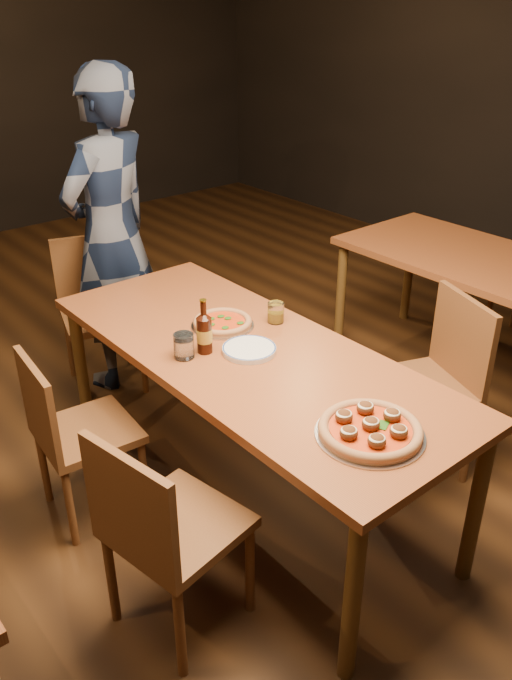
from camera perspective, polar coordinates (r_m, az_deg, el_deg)
ground at (r=3.19m, az=-0.59°, el=-12.83°), size 9.00×9.00×0.00m
room_shell at (r=2.43m, az=-0.82°, el=22.61°), size 9.00×9.00×9.00m
table_main at (r=2.80m, az=-0.66°, el=-2.20°), size 0.80×2.00×0.75m
table_right at (r=3.90m, az=21.19°, el=4.81°), size 0.80×2.00×0.75m
chair_main_nw at (r=2.39m, az=-6.76°, el=-15.44°), size 0.48×0.48×0.89m
chair_main_sw at (r=2.94m, az=-14.31°, el=-7.55°), size 0.43×0.43×0.84m
chair_main_e at (r=3.16m, az=13.87°, el=-3.89°), size 0.55×0.55×0.92m
chair_end at (r=3.86m, az=-13.18°, el=2.11°), size 0.53×0.53×0.90m
pizza_meatball at (r=2.27m, az=9.81°, el=-7.58°), size 0.37×0.37×0.07m
pizza_margherita at (r=2.96m, az=-2.90°, el=1.51°), size 0.28×0.28×0.04m
plate_stack at (r=2.75m, az=-0.59°, el=-0.83°), size 0.22×0.22×0.02m
beer_bottle at (r=2.72m, az=-4.47°, el=0.52°), size 0.07×0.07×0.23m
water_glass at (r=2.70m, az=-6.23°, el=-0.50°), size 0.08×0.08×0.10m
amber_glass at (r=2.98m, az=1.70°, el=2.39°), size 0.07×0.07×0.09m
diner at (r=3.78m, az=-12.35°, el=8.86°), size 0.76×0.62×1.78m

